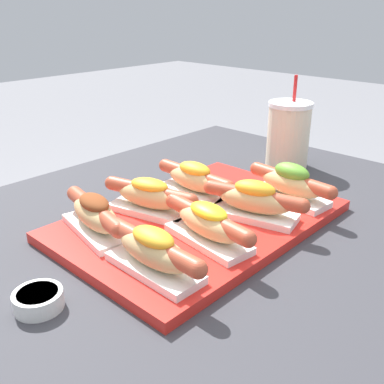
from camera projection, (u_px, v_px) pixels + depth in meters
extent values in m
cube|color=#333338|center=(190.00, 371.00, 0.94)|extent=(1.14, 0.85, 0.69)
cube|color=red|center=(200.00, 220.00, 0.80)|extent=(0.49, 0.33, 0.02)
cube|color=white|center=(154.00, 268.00, 0.63)|extent=(0.06, 0.15, 0.01)
ellipsoid|color=tan|center=(154.00, 250.00, 0.62)|extent=(0.05, 0.13, 0.04)
cylinder|color=#AD472D|center=(153.00, 246.00, 0.62)|extent=(0.03, 0.17, 0.03)
sphere|color=#AD472D|center=(198.00, 269.00, 0.56)|extent=(0.03, 0.03, 0.03)
sphere|color=#AD472D|center=(116.00, 226.00, 0.67)|extent=(0.03, 0.03, 0.03)
ellipsoid|color=gold|center=(153.00, 237.00, 0.61)|extent=(0.04, 0.07, 0.02)
cube|color=white|center=(208.00, 239.00, 0.71)|extent=(0.08, 0.16, 0.01)
ellipsoid|color=tan|center=(208.00, 223.00, 0.70)|extent=(0.06, 0.14, 0.04)
cylinder|color=#AD472D|center=(208.00, 219.00, 0.69)|extent=(0.05, 0.17, 0.03)
sphere|color=#AD472D|center=(248.00, 239.00, 0.63)|extent=(0.03, 0.03, 0.03)
sphere|color=#AD472D|center=(175.00, 202.00, 0.75)|extent=(0.03, 0.03, 0.03)
ellipsoid|color=yellow|center=(209.00, 211.00, 0.69)|extent=(0.05, 0.08, 0.02)
cube|color=white|center=(253.00, 214.00, 0.79)|extent=(0.10, 0.16, 0.01)
ellipsoid|color=tan|center=(254.00, 200.00, 0.78)|extent=(0.08, 0.14, 0.04)
cylinder|color=#AD472D|center=(254.00, 196.00, 0.78)|extent=(0.07, 0.17, 0.03)
sphere|color=#AD472D|center=(303.00, 206.00, 0.74)|extent=(0.03, 0.03, 0.03)
sphere|color=#AD472D|center=(211.00, 187.00, 0.81)|extent=(0.03, 0.03, 0.03)
ellipsoid|color=gold|center=(255.00, 188.00, 0.77)|extent=(0.06, 0.08, 0.03)
cube|color=white|center=(290.00, 197.00, 0.86)|extent=(0.07, 0.16, 0.01)
ellipsoid|color=tan|center=(291.00, 183.00, 0.85)|extent=(0.06, 0.14, 0.04)
cylinder|color=#AD472D|center=(291.00, 180.00, 0.85)|extent=(0.04, 0.17, 0.03)
sphere|color=#AD472D|center=(331.00, 193.00, 0.79)|extent=(0.03, 0.03, 0.03)
sphere|color=#AD472D|center=(257.00, 169.00, 0.90)|extent=(0.03, 0.03, 0.03)
ellipsoid|color=#5B992D|center=(292.00, 172.00, 0.84)|extent=(0.05, 0.08, 0.03)
cube|color=white|center=(97.00, 229.00, 0.74)|extent=(0.09, 0.16, 0.01)
ellipsoid|color=tan|center=(95.00, 214.00, 0.73)|extent=(0.07, 0.14, 0.04)
cylinder|color=#AD472D|center=(95.00, 210.00, 0.72)|extent=(0.06, 0.17, 0.03)
sphere|color=#AD472D|center=(119.00, 230.00, 0.66)|extent=(0.03, 0.03, 0.03)
sphere|color=#AD472D|center=(75.00, 193.00, 0.79)|extent=(0.03, 0.03, 0.03)
ellipsoid|color=brown|center=(94.00, 202.00, 0.72)|extent=(0.05, 0.08, 0.02)
cube|color=white|center=(150.00, 210.00, 0.81)|extent=(0.09, 0.16, 0.01)
ellipsoid|color=tan|center=(150.00, 195.00, 0.80)|extent=(0.08, 0.14, 0.04)
cylinder|color=#AD472D|center=(150.00, 192.00, 0.79)|extent=(0.07, 0.17, 0.03)
sphere|color=#AD472D|center=(191.00, 201.00, 0.76)|extent=(0.03, 0.03, 0.03)
sphere|color=#AD472D|center=(112.00, 183.00, 0.83)|extent=(0.03, 0.03, 0.03)
ellipsoid|color=gold|center=(149.00, 185.00, 0.79)|extent=(0.06, 0.08, 0.02)
cube|color=white|center=(195.00, 192.00, 0.88)|extent=(0.06, 0.15, 0.01)
ellipsoid|color=tan|center=(195.00, 179.00, 0.87)|extent=(0.05, 0.13, 0.04)
cylinder|color=#AD472D|center=(195.00, 176.00, 0.87)|extent=(0.03, 0.17, 0.03)
sphere|color=#AD472D|center=(228.00, 187.00, 0.81)|extent=(0.03, 0.03, 0.03)
sphere|color=#AD472D|center=(165.00, 165.00, 0.92)|extent=(0.03, 0.03, 0.03)
ellipsoid|color=gold|center=(195.00, 169.00, 0.86)|extent=(0.04, 0.07, 0.02)
cylinder|color=silver|center=(38.00, 300.00, 0.58)|extent=(0.06, 0.06, 0.02)
cylinder|color=beige|center=(38.00, 295.00, 0.58)|extent=(0.05, 0.05, 0.01)
cylinder|color=beige|center=(288.00, 137.00, 1.07)|extent=(0.10, 0.10, 0.15)
cylinder|color=white|center=(291.00, 104.00, 1.04)|extent=(0.10, 0.10, 0.01)
cylinder|color=red|center=(295.00, 88.00, 1.03)|extent=(0.01, 0.01, 0.06)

